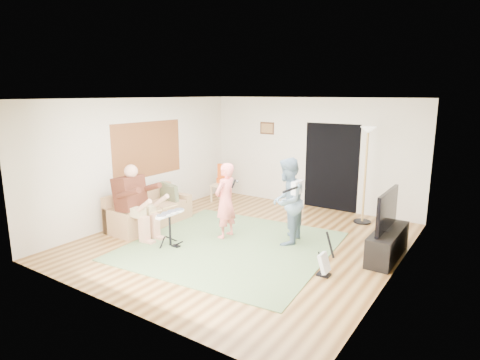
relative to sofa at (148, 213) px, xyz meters
name	(u,v)px	position (x,y,z in m)	size (l,w,h in m)	color
floor	(244,241)	(2.28, 0.34, -0.25)	(6.00, 6.00, 0.00)	brown
walls	(244,172)	(2.28, 0.34, 1.10)	(5.50, 6.00, 2.70)	beige
ceiling	(244,99)	(2.28, 0.34, 2.45)	(6.00, 6.00, 0.00)	white
window_blinds	(148,149)	(-0.46, 0.54, 1.30)	(2.05, 2.05, 0.00)	#94562D
doorway	(331,167)	(2.83, 3.33, 0.80)	(2.10, 2.10, 0.00)	black
picture_frame	(267,128)	(1.03, 3.33, 1.65)	(0.42, 0.03, 0.32)	#3F2314
area_rug	(231,246)	(2.24, -0.02, -0.25)	(3.50, 3.46, 0.02)	#577145
sofa	(148,213)	(0.00, 0.00, 0.00)	(0.77, 1.88, 0.76)	#AA7F55
drummer	(137,210)	(0.42, -0.65, 0.31)	(0.94, 0.53, 1.45)	#4F2216
drum_kit	(170,231)	(1.28, -0.65, 0.04)	(0.37, 0.66, 0.68)	black
singer	(225,201)	(1.87, 0.31, 0.49)	(0.54, 0.36, 1.49)	#FF766E
microphone	(234,184)	(2.07, 0.31, 0.86)	(0.06, 0.06, 0.24)	black
guitarist	(287,201)	(3.01, 0.70, 0.57)	(0.80, 0.62, 1.64)	slate
guitar_held	(297,187)	(3.21, 0.70, 0.86)	(0.12, 0.60, 0.26)	silver
guitar_spare	(325,263)	(4.16, -0.23, -0.04)	(0.26, 0.24, 0.73)	black
torchiere_lamp	(366,158)	(3.83, 2.74, 1.19)	(0.38, 0.38, 2.11)	black
dining_chair	(221,188)	(0.19, 2.44, 0.09)	(0.43, 0.45, 0.97)	beige
tv_cabinet	(387,244)	(4.78, 1.05, 0.00)	(0.40, 1.40, 0.50)	black
television	(387,210)	(4.73, 1.05, 0.60)	(0.06, 1.16, 0.68)	black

